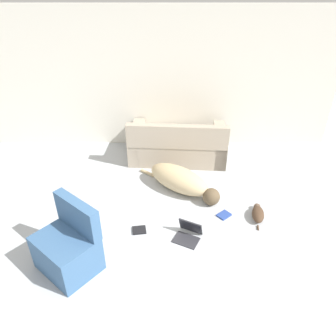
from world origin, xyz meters
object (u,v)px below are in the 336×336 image
(laptop_open, at_px, (189,232))
(side_chair, at_px, (70,247))
(book_black, at_px, (140,230))
(cat, at_px, (259,214))
(book_blue, at_px, (225,215))
(dog, at_px, (182,181))
(couch, at_px, (179,145))

(laptop_open, height_order, side_chair, side_chair)
(book_black, bearing_deg, cat, 9.44)
(laptop_open, xyz_separation_m, side_chair, (-1.41, -0.48, 0.22))
(book_black, relative_size, side_chair, 0.23)
(book_blue, xyz_separation_m, side_chair, (-1.93, -0.90, 0.29))
(book_blue, bearing_deg, side_chair, -155.01)
(dog, relative_size, cat, 2.55)
(cat, relative_size, laptop_open, 1.21)
(dog, bearing_deg, laptop_open, -47.41)
(book_black, xyz_separation_m, book_blue, (1.18, 0.31, 0.00))
(cat, height_order, book_blue, cat)
(cat, bearing_deg, dog, 68.36)
(cat, height_order, laptop_open, laptop_open)
(cat, height_order, book_black, cat)
(dog, bearing_deg, book_blue, -7.57)
(laptop_open, height_order, book_black, laptop_open)
(couch, height_order, book_black, couch)
(book_black, distance_m, book_blue, 1.22)
(couch, height_order, laptop_open, couch)
(couch, relative_size, book_blue, 7.62)
(dog, xyz_separation_m, cat, (1.06, -0.66, -0.11))
(couch, distance_m, side_chair, 2.86)
(laptop_open, bearing_deg, book_black, -163.16)
(couch, height_order, side_chair, side_chair)
(cat, distance_m, book_black, 1.67)
(laptop_open, xyz_separation_m, book_black, (-0.66, 0.11, -0.06))
(couch, xyz_separation_m, book_blue, (0.62, -1.64, -0.25))
(cat, distance_m, book_blue, 0.47)
(book_blue, distance_m, side_chair, 2.15)
(dog, relative_size, laptop_open, 3.10)
(couch, xyz_separation_m, book_black, (-0.56, -1.95, -0.25))
(couch, bearing_deg, laptop_open, 96.55)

